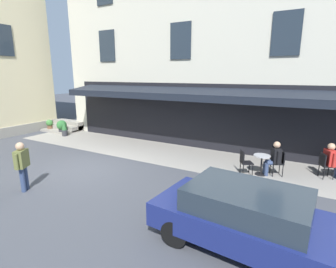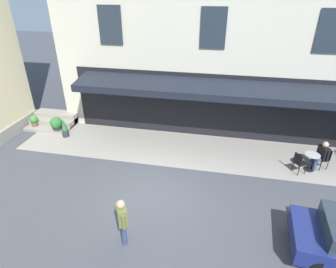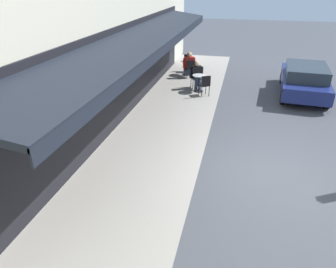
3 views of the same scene
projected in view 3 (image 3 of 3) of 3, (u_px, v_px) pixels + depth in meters
The scene contains 11 objects.
ground_plane at pixel (269, 174), 8.11m from camera, with size 70.00×70.00×0.00m, color #42444C.
sidewalk_cafe_terrace at pixel (170, 114), 11.64m from camera, with size 20.50×3.20×0.01m, color gray.
cafe_table_near_entrance at pixel (199, 81), 13.80m from camera, with size 0.60×0.60×0.75m.
cafe_chair_black_back_row at pixel (205, 84), 13.24m from camera, with size 0.55×0.55×0.91m.
cafe_chair_black_kerbside at pixel (195, 76), 14.33m from camera, with size 0.53×0.53×0.91m.
cafe_table_mid_terrace at pixel (186, 65), 16.26m from camera, with size 0.60×0.60×0.75m.
cafe_chair_black_corner_right at pixel (190, 67), 15.68m from camera, with size 0.54×0.54×0.91m.
cafe_chair_black_under_awning at pixel (187, 62), 16.79m from camera, with size 0.43×0.43×0.91m.
seated_patron_in_red at pixel (189, 64), 15.81m from camera, with size 0.62×0.60×1.29m.
seated_companion_in_black at pixel (197, 74), 14.08m from camera, with size 0.61×0.59×1.28m.
parked_car_navy at pixel (304, 79), 13.26m from camera, with size 4.43×2.13×1.33m.
Camera 3 is at (7.22, -0.98, 4.55)m, focal length 33.26 mm.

